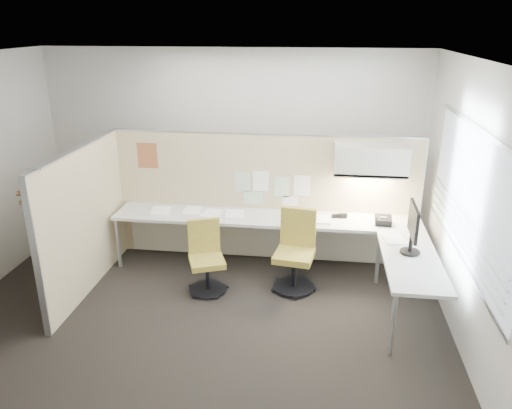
# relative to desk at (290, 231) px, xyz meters

# --- Properties ---
(floor) EXTENTS (5.50, 4.50, 0.01)m
(floor) POSITION_rel_desk_xyz_m (-0.93, -1.13, -0.61)
(floor) COLOR black
(floor) RESTS_ON ground
(ceiling) EXTENTS (5.50, 4.50, 0.01)m
(ceiling) POSITION_rel_desk_xyz_m (-0.93, -1.13, 2.20)
(ceiling) COLOR white
(ceiling) RESTS_ON wall_back
(wall_back) EXTENTS (5.50, 0.02, 2.80)m
(wall_back) POSITION_rel_desk_xyz_m (-0.93, 1.12, 0.80)
(wall_back) COLOR beige
(wall_back) RESTS_ON ground
(wall_front) EXTENTS (5.50, 0.02, 2.80)m
(wall_front) POSITION_rel_desk_xyz_m (-0.93, -3.38, 0.80)
(wall_front) COLOR beige
(wall_front) RESTS_ON ground
(wall_right) EXTENTS (0.02, 4.50, 2.80)m
(wall_right) POSITION_rel_desk_xyz_m (1.82, -1.13, 0.80)
(wall_right) COLOR beige
(wall_right) RESTS_ON ground
(window_pane) EXTENTS (0.01, 2.80, 1.30)m
(window_pane) POSITION_rel_desk_xyz_m (1.79, -1.13, 0.95)
(window_pane) COLOR #A8B5C3
(window_pane) RESTS_ON wall_right
(partition_back) EXTENTS (4.10, 0.06, 1.75)m
(partition_back) POSITION_rel_desk_xyz_m (-0.38, 0.47, 0.27)
(partition_back) COLOR #CEBB8E
(partition_back) RESTS_ON floor
(partition_left) EXTENTS (0.06, 2.20, 1.75)m
(partition_left) POSITION_rel_desk_xyz_m (-2.43, -0.63, 0.27)
(partition_left) COLOR #CEBB8E
(partition_left) RESTS_ON floor
(desk) EXTENTS (4.00, 2.07, 0.73)m
(desk) POSITION_rel_desk_xyz_m (0.00, 0.00, 0.00)
(desk) COLOR beige
(desk) RESTS_ON floor
(overhead_bin) EXTENTS (0.90, 0.36, 0.38)m
(overhead_bin) POSITION_rel_desk_xyz_m (0.97, 0.26, 0.91)
(overhead_bin) COLOR beige
(overhead_bin) RESTS_ON partition_back
(task_light_strip) EXTENTS (0.60, 0.06, 0.02)m
(task_light_strip) POSITION_rel_desk_xyz_m (0.97, 0.26, 0.70)
(task_light_strip) COLOR #FFEABF
(task_light_strip) RESTS_ON overhead_bin
(pinned_papers) EXTENTS (1.01, 0.00, 0.47)m
(pinned_papers) POSITION_rel_desk_xyz_m (-0.30, 0.44, 0.43)
(pinned_papers) COLOR #8CBF8C
(pinned_papers) RESTS_ON partition_back
(poster) EXTENTS (0.28, 0.00, 0.35)m
(poster) POSITION_rel_desk_xyz_m (-1.98, 0.44, 0.82)
(poster) COLOR orange
(poster) RESTS_ON partition_back
(chair_left) EXTENTS (0.53, 0.54, 0.87)m
(chair_left) POSITION_rel_desk_xyz_m (-0.98, -0.53, -0.20)
(chair_left) COLOR black
(chair_left) RESTS_ON floor
(chair_right) EXTENTS (0.52, 0.54, 0.98)m
(chair_right) POSITION_rel_desk_xyz_m (0.09, -0.33, -0.14)
(chair_right) COLOR black
(chair_right) RESTS_ON floor
(monitor) EXTENTS (0.22, 0.53, 0.55)m
(monitor) POSITION_rel_desk_xyz_m (1.37, -0.73, 0.45)
(monitor) COLOR black
(monitor) RESTS_ON desk
(phone) EXTENTS (0.22, 0.21, 0.12)m
(phone) POSITION_rel_desk_xyz_m (1.16, 0.08, 0.18)
(phone) COLOR black
(phone) RESTS_ON desk
(stapler) EXTENTS (0.15, 0.07, 0.05)m
(stapler) POSITION_rel_desk_xyz_m (0.59, 0.24, 0.15)
(stapler) COLOR black
(stapler) RESTS_ON desk
(tape_dispenser) EXTENTS (0.11, 0.07, 0.06)m
(tape_dispenser) POSITION_rel_desk_xyz_m (0.67, 0.24, 0.16)
(tape_dispenser) COLOR black
(tape_dispenser) RESTS_ON desk
(coat_hook) EXTENTS (0.18, 0.46, 1.37)m
(coat_hook) POSITION_rel_desk_xyz_m (-2.51, -1.51, 0.81)
(coat_hook) COLOR silver
(coat_hook) RESTS_ON partition_left
(paper_stack_0) EXTENTS (0.28, 0.34, 0.04)m
(paper_stack_0) POSITION_rel_desk_xyz_m (-1.74, 0.10, 0.15)
(paper_stack_0) COLOR white
(paper_stack_0) RESTS_ON desk
(paper_stack_1) EXTENTS (0.24, 0.30, 0.02)m
(paper_stack_1) POSITION_rel_desk_xyz_m (-1.33, 0.22, 0.14)
(paper_stack_1) COLOR white
(paper_stack_1) RESTS_ON desk
(paper_stack_2) EXTENTS (0.27, 0.33, 0.04)m
(paper_stack_2) POSITION_rel_desk_xyz_m (-0.73, 0.12, 0.15)
(paper_stack_2) COLOR white
(paper_stack_2) RESTS_ON desk
(paper_stack_3) EXTENTS (0.26, 0.32, 0.01)m
(paper_stack_3) POSITION_rel_desk_xyz_m (-0.01, 0.15, 0.13)
(paper_stack_3) COLOR white
(paper_stack_3) RESTS_ON desk
(paper_stack_4) EXTENTS (0.24, 0.31, 0.02)m
(paper_stack_4) POSITION_rel_desk_xyz_m (0.39, 0.12, 0.14)
(paper_stack_4) COLOR white
(paper_stack_4) RESTS_ON desk
(paper_stack_5) EXTENTS (0.28, 0.34, 0.02)m
(paper_stack_5) POSITION_rel_desk_xyz_m (1.24, -0.38, 0.14)
(paper_stack_5) COLOR white
(paper_stack_5) RESTS_ON desk
(paper_stack_6) EXTENTS (0.27, 0.33, 0.04)m
(paper_stack_6) POSITION_rel_desk_xyz_m (-1.04, 0.09, 0.15)
(paper_stack_6) COLOR white
(paper_stack_6) RESTS_ON desk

